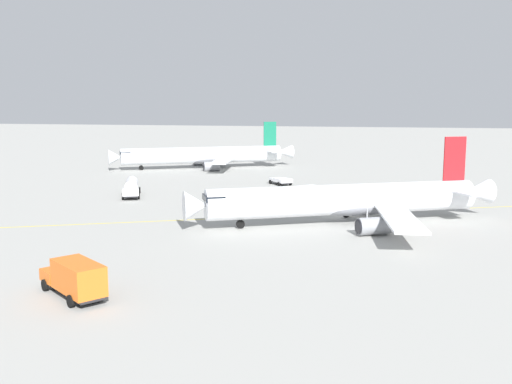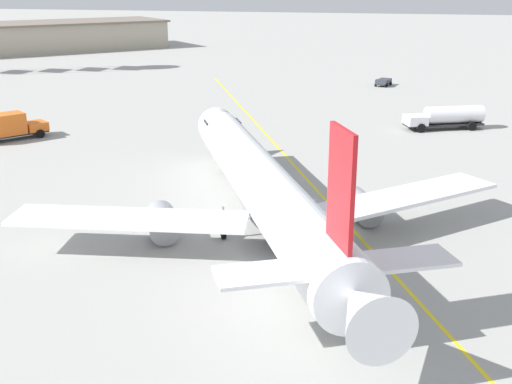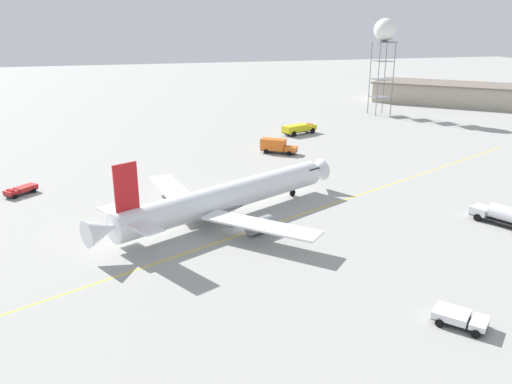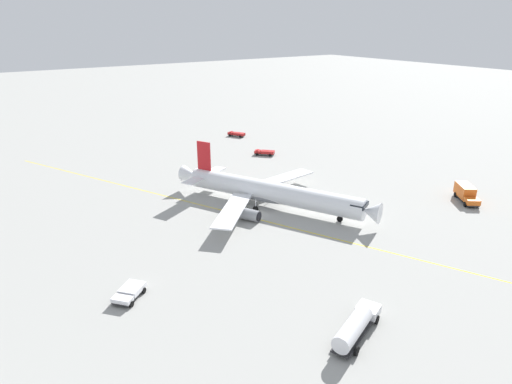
{
  "view_description": "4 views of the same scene",
  "coord_description": "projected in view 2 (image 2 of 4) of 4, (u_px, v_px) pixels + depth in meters",
  "views": [
    {
      "loc": [
        -80.73,
        -5.33,
        15.71
      ],
      "look_at": [
        -13.16,
        9.66,
        5.0
      ],
      "focal_mm": 40.79,
      "sensor_mm": 36.0,
      "label": 1
    },
    {
      "loc": [
        4.72,
        -44.34,
        17.88
      ],
      "look_at": [
        -5.49,
        -1.4,
        2.99
      ],
      "focal_mm": 44.9,
      "sensor_mm": 36.0,
      "label": 2
    },
    {
      "loc": [
        63.14,
        -16.21,
        27.25
      ],
      "look_at": [
        -3.03,
        3.34,
        4.2
      ],
      "focal_mm": 35.8,
      "sensor_mm": 36.0,
      "label": 3
    },
    {
      "loc": [
        43.09,
        65.33,
        34.36
      ],
      "look_at": [
        -2.96,
        -2.7,
        2.91
      ],
      "focal_mm": 31.65,
      "sensor_mm": 36.0,
      "label": 4
    }
  ],
  "objects": [
    {
      "name": "taxiway_centreline",
      "position": [
        336.0,
        211.0,
        51.39
      ],
      "size": [
        60.3,
        131.44,
        0.01
      ],
      "rotation": [
        0.0,
        0.0,
        2.0
      ],
      "color": "yellow",
      "rests_on": "ground_plane"
    },
    {
      "name": "baggage_truck_truck",
      "position": [
        383.0,
        82.0,
        110.15
      ],
      "size": [
        2.85,
        4.17,
        1.22
      ],
      "rotation": [
        0.0,
        0.0,
        4.47
      ],
      "color": "#232326",
      "rests_on": "ground_plane"
    },
    {
      "name": "airliner_main",
      "position": [
        265.0,
        190.0,
        47.05
      ],
      "size": [
        33.13,
        39.75,
        11.12
      ],
      "rotation": [
        0.0,
        0.0,
        2.03
      ],
      "color": "white",
      "rests_on": "ground_plane"
    },
    {
      "name": "catering_truck_truck",
      "position": [
        7.0,
        126.0,
        73.11
      ],
      "size": [
        6.73,
        7.8,
        3.1
      ],
      "rotation": [
        0.0,
        0.0,
        0.93
      ],
      "color": "#232326",
      "rests_on": "ground_plane"
    },
    {
      "name": "terminal_shed",
      "position": [
        41.0,
        37.0,
        161.13
      ],
      "size": [
        58.19,
        58.87,
        7.11
      ],
      "rotation": [
        0.0,
        0.0,
        3.94
      ],
      "color": "#B2A893",
      "rests_on": "ground_plane"
    },
    {
      "name": "ground_plane",
      "position": [
        332.0,
        230.0,
        47.62
      ],
      "size": [
        600.0,
        600.0,
        0.0
      ],
      "primitive_type": "plane",
      "color": "#9E9E99"
    },
    {
      "name": "fuel_tanker_truck",
      "position": [
        447.0,
        117.0,
        78.51
      ],
      "size": [
        9.93,
        5.96,
        2.87
      ],
      "rotation": [
        0.0,
        0.0,
        3.54
      ],
      "color": "#232326",
      "rests_on": "ground_plane"
    }
  ]
}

